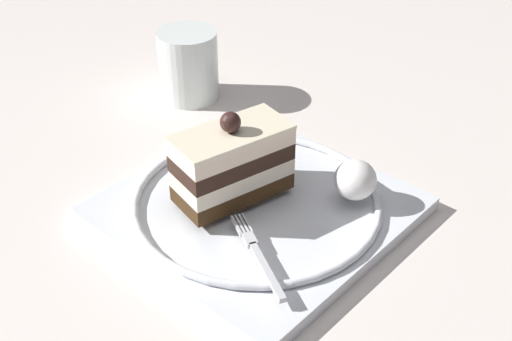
{
  "coord_description": "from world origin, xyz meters",
  "views": [
    {
      "loc": [
        -0.29,
        -0.38,
        0.39
      ],
      "look_at": [
        0.02,
        0.0,
        0.05
      ],
      "focal_mm": 46.33,
      "sensor_mm": 36.0,
      "label": 1
    }
  ],
  "objects_px": {
    "whipped_cream_dollop": "(355,180)",
    "drink_glass_near": "(189,69)",
    "cake_slice": "(232,162)",
    "fork": "(257,252)",
    "dessert_plate": "(256,206)"
  },
  "relations": [
    {
      "from": "whipped_cream_dollop",
      "to": "drink_glass_near",
      "type": "bearing_deg",
      "value": 86.04
    },
    {
      "from": "cake_slice",
      "to": "drink_glass_near",
      "type": "height_order",
      "value": "cake_slice"
    },
    {
      "from": "drink_glass_near",
      "to": "fork",
      "type": "bearing_deg",
      "value": -115.69
    },
    {
      "from": "dessert_plate",
      "to": "fork",
      "type": "distance_m",
      "value": 0.08
    },
    {
      "from": "drink_glass_near",
      "to": "cake_slice",
      "type": "bearing_deg",
      "value": -115.68
    },
    {
      "from": "cake_slice",
      "to": "drink_glass_near",
      "type": "bearing_deg",
      "value": 64.32
    },
    {
      "from": "dessert_plate",
      "to": "whipped_cream_dollop",
      "type": "distance_m",
      "value": 0.1
    },
    {
      "from": "cake_slice",
      "to": "whipped_cream_dollop",
      "type": "bearing_deg",
      "value": -42.36
    },
    {
      "from": "cake_slice",
      "to": "drink_glass_near",
      "type": "distance_m",
      "value": 0.24
    },
    {
      "from": "fork",
      "to": "drink_glass_near",
      "type": "xyz_separation_m",
      "value": [
        0.14,
        0.3,
        0.01
      ]
    },
    {
      "from": "whipped_cream_dollop",
      "to": "fork",
      "type": "relative_size",
      "value": 0.37
    },
    {
      "from": "cake_slice",
      "to": "whipped_cream_dollop",
      "type": "height_order",
      "value": "cake_slice"
    },
    {
      "from": "whipped_cream_dollop",
      "to": "dessert_plate",
      "type": "bearing_deg",
      "value": 140.63
    },
    {
      "from": "cake_slice",
      "to": "fork",
      "type": "relative_size",
      "value": 1.05
    },
    {
      "from": "cake_slice",
      "to": "whipped_cream_dollop",
      "type": "xyz_separation_m",
      "value": [
        0.08,
        -0.08,
        -0.02
      ]
    }
  ]
}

